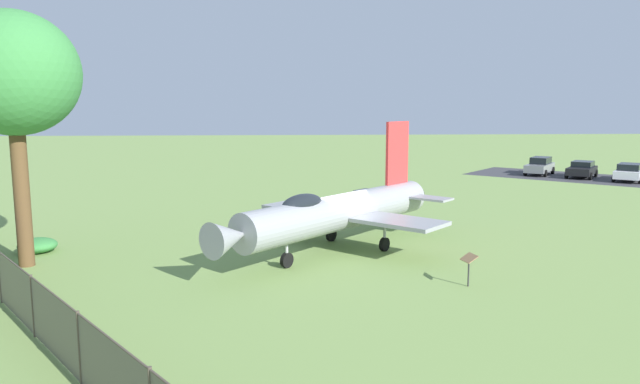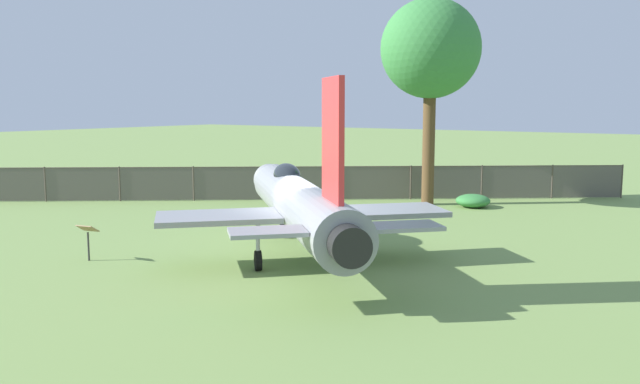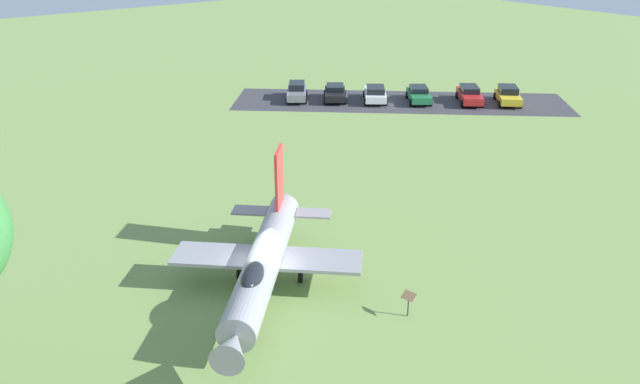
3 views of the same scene
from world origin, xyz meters
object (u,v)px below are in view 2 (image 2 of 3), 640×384
Objects in this scene: shrub_near_fence at (473,201)px; shade_tree at (431,50)px; info_plaque at (88,234)px; display_jet at (298,202)px.

shade_tree is at bearing 11.64° from shrub_near_fence.
info_plaque reaches higher than shrub_near_fence.
info_plaque is (5.90, 16.93, 0.54)m from shrub_near_fence.
info_plaque is at bearing 77.16° from shade_tree.
shade_tree reaches higher than display_jet.
display_jet is 6.60m from info_plaque.
shade_tree is 7.38m from shrub_near_fence.
shrub_near_fence is 17.94m from info_plaque.
display_jet is 13.62m from shade_tree.
info_plaque is at bearing 70.79° from shrub_near_fence.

